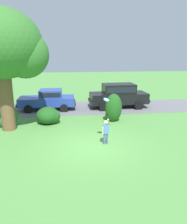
# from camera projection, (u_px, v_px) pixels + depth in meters

# --- Properties ---
(ground_plane) EXTENTS (80.00, 80.00, 0.00)m
(ground_plane) POSITION_uv_depth(u_px,v_px,m) (91.00, 146.00, 10.72)
(ground_plane) COLOR #518E42
(driveway_strip) EXTENTS (28.00, 4.40, 0.02)m
(driveway_strip) POSITION_uv_depth(u_px,v_px,m) (81.00, 108.00, 17.97)
(driveway_strip) COLOR slate
(driveway_strip) RESTS_ON ground
(oak_tree_large) EXTENTS (4.69, 4.56, 6.64)m
(oak_tree_large) POSITION_uv_depth(u_px,v_px,m) (4.00, 48.00, 12.03)
(oak_tree_large) COLOR brown
(oak_tree_large) RESTS_ON ground
(shrub_near_tree) EXTENTS (1.12, 1.17, 1.27)m
(shrub_near_tree) POSITION_uv_depth(u_px,v_px,m) (8.00, 117.00, 13.44)
(shrub_near_tree) COLOR #286023
(shrub_near_tree) RESTS_ON ground
(shrub_centre_left) EXTENTS (1.49, 1.48, 1.06)m
(shrub_centre_left) POSITION_uv_depth(u_px,v_px,m) (49.00, 116.00, 13.99)
(shrub_centre_left) COLOR #1E511C
(shrub_centre_left) RESTS_ON ground
(shrub_centre) EXTENTS (1.08, 0.96, 1.81)m
(shrub_centre) POSITION_uv_depth(u_px,v_px,m) (113.00, 109.00, 14.38)
(shrub_centre) COLOR #1E511C
(shrub_centre) RESTS_ON ground
(parked_sedan) EXTENTS (4.40, 2.10, 1.56)m
(parked_sedan) POSITION_uv_depth(u_px,v_px,m) (48.00, 99.00, 17.29)
(parked_sedan) COLOR #28429E
(parked_sedan) RESTS_ON ground
(parked_suv) EXTENTS (4.77, 2.23, 1.92)m
(parked_suv) POSITION_uv_depth(u_px,v_px,m) (119.00, 94.00, 17.84)
(parked_suv) COLOR black
(parked_suv) RESTS_ON ground
(child_thrower) EXTENTS (0.41, 0.34, 1.29)m
(child_thrower) POSITION_uv_depth(u_px,v_px,m) (106.00, 130.00, 10.78)
(child_thrower) COLOR #4C608C
(child_thrower) RESTS_ON ground
(frisbee) EXTENTS (0.30, 0.27, 0.19)m
(frisbee) POSITION_uv_depth(u_px,v_px,m) (106.00, 100.00, 10.64)
(frisbee) COLOR #337FDB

